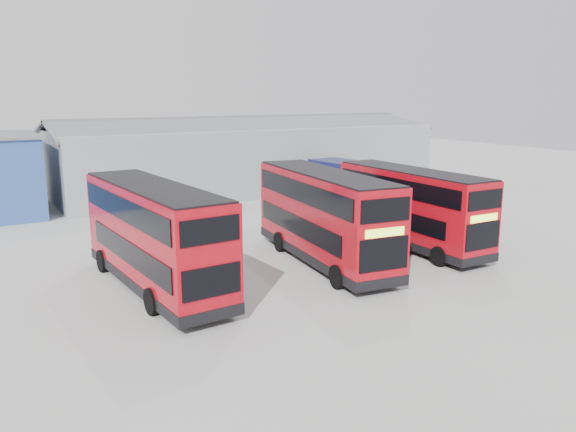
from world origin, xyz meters
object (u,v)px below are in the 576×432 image
at_px(double_decker_centre, 324,218).
at_px(double_decker_right, 411,209).
at_px(double_decker_left, 155,238).
at_px(single_decker_blue, 373,189).
at_px(maintenance_shed, 244,156).

distance_m(double_decker_centre, double_decker_right, 5.27).
xyz_separation_m(double_decker_left, double_decker_centre, (7.73, -0.32, 0.00)).
height_order(double_decker_left, single_decker_blue, double_decker_left).
distance_m(maintenance_shed, single_decker_blue, 13.67).
bearing_deg(double_decker_left, maintenance_shed, -127.62).
bearing_deg(double_decker_left, double_decker_centre, 173.54).
distance_m(double_decker_left, double_decker_right, 13.00).
bearing_deg(double_decker_centre, single_decker_blue, 47.83).
height_order(double_decker_right, single_decker_blue, double_decker_right).
height_order(double_decker_centre, double_decker_right, double_decker_centre).
relative_size(double_decker_centre, double_decker_right, 1.08).
relative_size(maintenance_shed, double_decker_centre, 3.02).
relative_size(double_decker_centre, single_decker_blue, 0.90).
bearing_deg(double_decker_left, single_decker_blue, -159.36).
height_order(maintenance_shed, double_decker_right, maintenance_shed).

